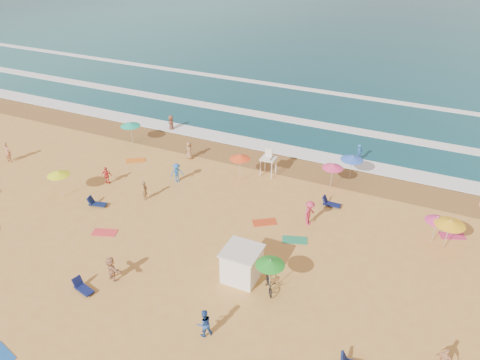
% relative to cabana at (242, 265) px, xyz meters
% --- Properties ---
extents(ground, '(220.00, 220.00, 0.00)m').
position_rel_cabana_xyz_m(ground, '(-5.37, 2.36, -1.00)').
color(ground, gold).
rests_on(ground, ground).
extents(ocean, '(220.00, 140.00, 0.18)m').
position_rel_cabana_xyz_m(ocean, '(-5.37, 86.36, -1.00)').
color(ocean, '#0C4756').
rests_on(ocean, ground).
extents(wet_sand, '(220.00, 220.00, 0.00)m').
position_rel_cabana_xyz_m(wet_sand, '(-5.37, 14.86, -0.99)').
color(wet_sand, olive).
rests_on(wet_sand, ground).
extents(surf_foam, '(200.00, 18.70, 0.05)m').
position_rel_cabana_xyz_m(surf_foam, '(-5.37, 23.68, -0.90)').
color(surf_foam, white).
rests_on(surf_foam, ground).
extents(cabana, '(2.00, 2.00, 2.00)m').
position_rel_cabana_xyz_m(cabana, '(0.00, 0.00, 0.00)').
color(cabana, white).
rests_on(cabana, ground).
extents(cabana_roof, '(2.20, 2.20, 0.12)m').
position_rel_cabana_xyz_m(cabana_roof, '(0.00, 0.00, 1.06)').
color(cabana_roof, silver).
rests_on(cabana_roof, cabana).
extents(bicycle, '(1.44, 1.84, 0.93)m').
position_rel_cabana_xyz_m(bicycle, '(1.90, -0.30, -0.53)').
color(bicycle, black).
rests_on(bicycle, ground).
extents(lifeguard_stand, '(1.20, 1.20, 2.10)m').
position_rel_cabana_xyz_m(lifeguard_stand, '(-3.31, 12.53, 0.05)').
color(lifeguard_stand, white).
rests_on(lifeguard_stand, ground).
extents(beach_umbrellas, '(66.55, 28.27, 0.81)m').
position_rel_cabana_xyz_m(beach_umbrellas, '(-4.43, 1.84, 1.15)').
color(beach_umbrellas, orange).
rests_on(beach_umbrellas, ground).
extents(loungers, '(54.74, 17.32, 0.34)m').
position_rel_cabana_xyz_m(loungers, '(-0.53, -0.68, -0.83)').
color(loungers, '#102050').
rests_on(loungers, ground).
extents(towels, '(37.79, 23.38, 0.03)m').
position_rel_cabana_xyz_m(towels, '(-7.14, -0.87, -0.98)').
color(towels, red).
rests_on(towels, ground).
extents(beachgoers, '(40.40, 27.23, 2.14)m').
position_rel_cabana_xyz_m(beachgoers, '(-5.21, 5.56, -0.17)').
color(beachgoers, red).
rests_on(beachgoers, ground).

